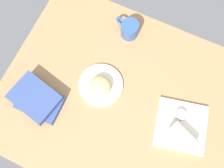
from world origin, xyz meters
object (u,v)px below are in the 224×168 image
at_px(scone_pastry, 100,86).
at_px(book_stack, 37,100).
at_px(sauce_cup, 180,115).
at_px(coffee_mug, 129,29).
at_px(square_plate, 180,127).
at_px(breakfast_wrap, 183,135).
at_px(round_plate, 101,85).

xyz_separation_m(scone_pastry, book_stack, (-0.23, -0.18, -0.01)).
bearing_deg(sauce_cup, scone_pastry, -175.27).
xyz_separation_m(scone_pastry, coffee_mug, (0.00, 0.31, 0.00)).
bearing_deg(sauce_cup, book_stack, -161.12).
bearing_deg(square_plate, scone_pastry, 178.08).
relative_size(breakfast_wrap, coffee_mug, 0.96).
xyz_separation_m(scone_pastry, breakfast_wrap, (0.42, -0.05, 0.00)).
bearing_deg(coffee_mug, sauce_cup, -37.01).
bearing_deg(square_plate, breakfast_wrap, -63.37).
xyz_separation_m(book_stack, coffee_mug, (0.23, 0.49, 0.01)).
bearing_deg(book_stack, square_plate, 14.52).
height_order(scone_pastry, square_plate, scone_pastry).
xyz_separation_m(breakfast_wrap, coffee_mug, (-0.42, 0.36, -0.00)).
distance_m(square_plate, coffee_mug, 0.52).
distance_m(round_plate, coffee_mug, 0.30).
bearing_deg(book_stack, round_plate, 40.06).
bearing_deg(breakfast_wrap, scone_pastry, -74.64).
height_order(square_plate, coffee_mug, coffee_mug).
relative_size(breakfast_wrap, book_stack, 0.51).
bearing_deg(round_plate, coffee_mug, 88.55).
bearing_deg(book_stack, coffee_mug, 64.62).
height_order(book_stack, coffee_mug, coffee_mug).
height_order(scone_pastry, sauce_cup, scone_pastry).
xyz_separation_m(sauce_cup, breakfast_wrap, (0.04, -0.08, 0.02)).
bearing_deg(breakfast_wrap, coffee_mug, -109.09).
bearing_deg(sauce_cup, square_plate, -63.37).
xyz_separation_m(square_plate, breakfast_wrap, (0.02, -0.04, 0.04)).
bearing_deg(scone_pastry, square_plate, -1.92).
distance_m(sauce_cup, breakfast_wrap, 0.09).
distance_m(round_plate, square_plate, 0.41).
relative_size(book_stack, coffee_mug, 1.87).
distance_m(round_plate, scone_pastry, 0.04).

